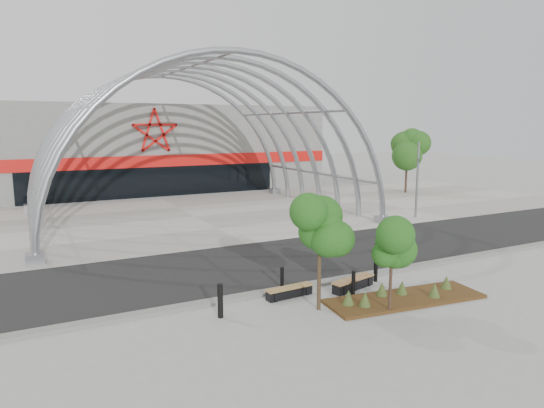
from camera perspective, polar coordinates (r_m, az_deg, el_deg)
The scene contains 18 objects.
ground at distance 19.74m, azimuth 5.37°, elevation -9.17°, with size 140.00×140.00×0.00m, color #969691.
road at distance 22.63m, azimuth 0.58°, elevation -6.67°, with size 140.00×7.00×0.02m, color black.
forecourt at distance 33.43m, azimuth -9.02°, elevation -1.50°, with size 60.00×17.00×0.04m, color #9A968C.
kerb at distance 19.52m, azimuth 5.77°, elevation -9.21°, with size 60.00×0.50×0.12m, color slate.
arena_building at distance 50.28m, azimuth -15.58°, elevation 6.46°, with size 34.00×15.24×8.00m.
vault_canopy at distance 33.43m, azimuth -9.02°, elevation -1.50°, with size 20.80×15.80×20.36m.
planting_bed at distance 18.36m, azimuth 15.11°, elevation -10.43°, with size 6.04×2.43×0.62m.
signal_pole at distance 33.85m, azimuth 16.72°, elevation 2.88°, with size 0.29×0.72×5.09m.
street_tree_0 at distance 16.17m, azimuth 5.67°, elevation -2.26°, with size 1.84×1.84×4.20m.
street_tree_1 at distance 16.49m, azimuth 13.92°, elevation -5.18°, with size 1.29×1.29×3.06m.
bench_0 at distance 18.04m, azimuth 2.05°, elevation -10.31°, with size 1.90×0.54×0.39m.
bench_1 at distance 19.09m, azimuth 9.51°, elevation -9.25°, with size 2.11×0.96×0.43m.
bollard_0 at distance 16.20m, azimuth -6.10°, elevation -11.25°, with size 0.18×0.18×1.15m, color black.
bollard_1 at distance 18.80m, azimuth 1.19°, elevation -8.70°, with size 0.14×0.14×0.86m, color black.
bollard_2 at distance 18.39m, azimuth 9.55°, elevation -9.15°, with size 0.15×0.15×0.92m, color black.
bollard_3 at distance 20.07m, azimuth 12.11°, elevation -7.51°, with size 0.16×0.16×1.01m, color black.
bollard_4 at distance 22.44m, azimuth 15.17°, elevation -5.68°, with size 0.18×0.18×1.12m, color black.
bg_tree_1 at distance 45.94m, azimuth 15.65°, elevation 6.53°, with size 2.70×2.70×5.91m.
Camera 1 is at (-10.11, -15.75, 6.27)m, focal length 32.00 mm.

